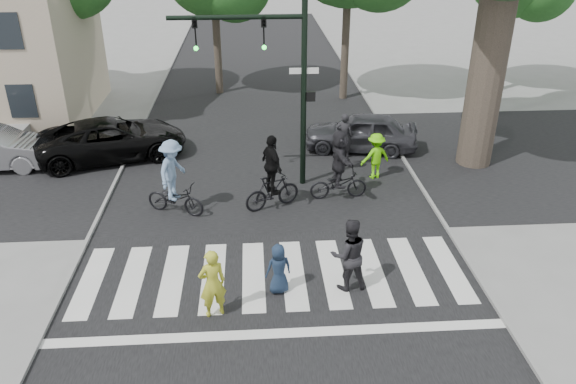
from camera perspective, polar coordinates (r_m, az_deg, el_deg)
name	(u,v)px	position (r m, az deg, el deg)	size (l,w,h in m)	color
ground	(275,299)	(13.42, -1.31, -10.85)	(120.00, 120.00, 0.00)	gray
road_stem	(268,201)	(17.64, -2.05, -0.88)	(10.00, 70.00, 0.01)	black
road_cross	(265,162)	(20.35, -2.34, 3.05)	(70.00, 10.00, 0.01)	black
curb_left	(105,204)	(18.22, -18.13, -1.20)	(0.10, 70.00, 0.10)	gray
curb_right	(426,194)	(18.44, 13.83, -0.25)	(0.10, 70.00, 0.10)	gray
crosswalk	(274,282)	(13.95, -1.43, -9.16)	(10.00, 3.85, 0.01)	silver
traffic_signal	(276,68)	(17.37, -1.21, 12.49)	(4.45, 0.29, 6.00)	black
pedestrian_woman	(212,283)	(12.59, -7.69, -9.19)	(0.62, 0.41, 1.69)	gold
pedestrian_child	(279,269)	(13.31, -0.97, -7.81)	(0.63, 0.41, 1.28)	#18273E
pedestrian_adult	(349,255)	(13.36, 6.22, -6.35)	(0.90, 0.70, 1.85)	black
cyclist_left	(174,183)	(16.82, -11.53, 0.95)	(1.95, 1.37, 2.33)	black
cyclist_mid	(272,179)	(16.82, -1.63, 1.33)	(1.84, 1.22, 2.35)	black
cyclist_right	(339,168)	(17.45, 5.21, 2.40)	(1.84, 1.71, 2.28)	black
car_suv	(112,139)	(21.43, -17.43, 5.15)	(2.43, 5.26, 1.46)	black
car_grey	(361,132)	(21.36, 7.38, 6.08)	(1.69, 4.19, 1.43)	#35353A
bystander_hivis	(376,156)	(19.07, 8.88, 3.63)	(1.03, 0.59, 1.59)	#66E40A
bystander_dark	(344,135)	(20.60, 5.74, 5.75)	(0.61, 0.40, 1.68)	black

